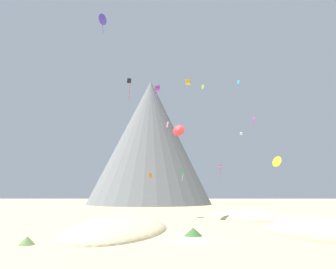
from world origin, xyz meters
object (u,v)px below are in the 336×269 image
rock_massif (153,144)px  kite_orange_low (150,175)px  kite_lime_high (202,87)px  kite_rainbow_low (219,166)px  bush_near_left (192,232)px  bush_ridge_crest (26,240)px  kite_magenta_high (253,119)px  kite_green_low (182,173)px  kite_pink_mid (167,126)px  kite_black_high (129,84)px  kite_yellow_low (277,162)px  bush_far_left (271,217)px  kite_white_mid (240,134)px  kite_indigo_high (102,19)px  kite_red_mid (178,130)px  kite_gold_high (187,82)px  kite_violet_mid (157,88)px  kite_cyan_high (238,83)px

rock_massif → kite_orange_low: (2.43, -58.33, -16.10)m
kite_lime_high → kite_rainbow_low: kite_lime_high is taller
bush_near_left → bush_ridge_crest: bearing=-160.3°
kite_magenta_high → kite_green_low: (-22.71, -8.21, -17.17)m
kite_pink_mid → kite_black_high: bearing=159.7°
kite_yellow_low → bush_far_left: bearing=-9.4°
rock_massif → kite_white_mid: (27.83, -34.77, -2.46)m
kite_indigo_high → kite_black_high: 16.03m
bush_far_left → kite_magenta_high: bearing=76.7°
kite_lime_high → kite_indigo_high: kite_indigo_high is taller
kite_white_mid → kite_pink_mid: (-21.87, -4.38, 1.40)m
bush_ridge_crest → kite_pink_mid: (12.30, 53.89, 22.73)m
bush_near_left → kite_orange_low: 30.94m
kite_red_mid → kite_magenta_high: kite_magenta_high is taller
kite_gold_high → kite_magenta_high: (21.09, 12.15, -7.51)m
kite_green_low → kite_rainbow_low: bearing=82.7°
rock_massif → kite_red_mid: rock_massif is taller
bush_far_left → kite_lime_high: kite_lime_high is taller
kite_magenta_high → rock_massif: bearing=-158.5°
bush_ridge_crest → kite_yellow_low: 40.51m
rock_massif → bush_far_left: bearing=-70.1°
kite_white_mid → kite_rainbow_low: bearing=-15.0°
kite_violet_mid → kite_lime_high: bearing=-19.8°
kite_orange_low → kite_indigo_high: size_ratio=0.22×
kite_gold_high → kite_green_low: 25.05m
bush_near_left → kite_pink_mid: (-2.82, 48.48, 22.68)m
kite_rainbow_low → bush_near_left: bearing=-12.2°
rock_massif → kite_black_high: rock_massif is taller
kite_lime_high → kite_cyan_high: size_ratio=0.40×
rock_massif → kite_lime_high: 39.60m
kite_violet_mid → kite_orange_low: (-1.55, 5.19, -17.24)m
bush_ridge_crest → kite_pink_mid: size_ratio=0.33×
bush_near_left → kite_cyan_high: 63.22m
bush_far_left → kite_rainbow_low: kite_rainbow_low is taller
bush_ridge_crest → kite_green_low: (16.34, 53.26, 9.38)m
bush_ridge_crest → kite_indigo_high: size_ratio=0.32×
kite_orange_low → kite_violet_mid: bearing=-50.0°
kite_orange_low → kite_green_low: kite_green_low is taller
kite_red_mid → kite_black_high: size_ratio=0.43×
kite_rainbow_low → kite_yellow_low: size_ratio=2.15×
bush_near_left → kite_black_high: bearing=108.8°
rock_massif → kite_indigo_high: size_ratio=15.13×
bush_ridge_crest → kite_indigo_high: 50.54m
rock_massif → kite_magenta_high: rock_massif is taller
bush_ridge_crest → kite_lime_high: kite_lime_high is taller
kite_green_low → kite_lime_high: bearing=90.2°
kite_yellow_low → rock_massif: bearing=-9.1°
bush_ridge_crest → kite_yellow_low: (31.46, 23.74, 9.41)m
kite_indigo_high → bush_near_left: bearing=-114.1°
bush_ridge_crest → rock_massif: rock_massif is taller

